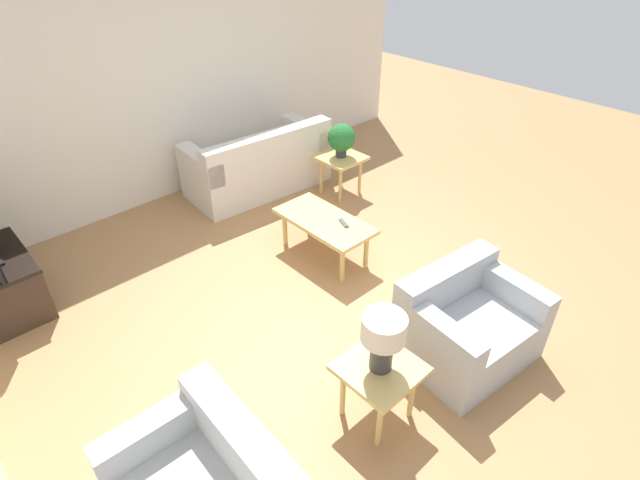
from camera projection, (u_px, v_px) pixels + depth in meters
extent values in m
plane|color=#A87A4C|center=(362.00, 295.00, 4.72)|extent=(14.00, 14.00, 0.00)
cube|color=silver|center=(175.00, 80.00, 5.80)|extent=(0.12, 7.20, 2.70)
cube|color=silver|center=(258.00, 172.00, 6.36)|extent=(0.95, 1.80, 0.42)
cube|color=silver|center=(270.00, 150.00, 5.93)|extent=(0.33, 1.76, 0.41)
cube|color=silver|center=(305.00, 132.00, 6.57)|extent=(0.84, 0.26, 0.27)
cube|color=silver|center=(199.00, 164.00, 5.77)|extent=(0.84, 0.26, 0.27)
cube|color=#A8ADB2|center=(468.00, 336.00, 3.99)|extent=(0.90, 1.08, 0.42)
cube|color=#A8ADB2|center=(447.00, 281.00, 3.98)|extent=(0.31, 1.01, 0.32)
cube|color=#A8ADB2|center=(437.00, 330.00, 3.61)|extent=(0.80, 0.25, 0.21)
cube|color=#A8ADB2|center=(509.00, 286.00, 4.02)|extent=(0.80, 0.25, 0.21)
cube|color=#A8ADB2|center=(260.00, 465.00, 2.69)|extent=(1.40, 0.25, 0.32)
cube|color=#A8ADB2|center=(159.00, 427.00, 2.95)|extent=(0.19, 0.79, 0.21)
cube|color=tan|center=(324.00, 221.00, 5.03)|extent=(1.05, 0.52, 0.04)
cylinder|color=tan|center=(366.00, 250.00, 4.98)|extent=(0.05, 0.05, 0.40)
cylinder|color=tan|center=(309.00, 217.00, 5.51)|extent=(0.05, 0.05, 0.40)
cylinder|color=tan|center=(342.00, 264.00, 4.79)|extent=(0.05, 0.05, 0.40)
cylinder|color=tan|center=(285.00, 228.00, 5.32)|extent=(0.05, 0.05, 0.40)
cube|color=tan|center=(341.00, 158.00, 6.09)|extent=(0.51, 0.51, 0.04)
cylinder|color=tan|center=(360.00, 176.00, 6.23)|extent=(0.04, 0.04, 0.47)
cylinder|color=tan|center=(340.00, 167.00, 6.44)|extent=(0.04, 0.04, 0.47)
cylinder|color=tan|center=(340.00, 185.00, 6.03)|extent=(0.04, 0.04, 0.47)
cylinder|color=tan|center=(321.00, 176.00, 6.24)|extent=(0.04, 0.04, 0.47)
cube|color=tan|center=(380.00, 369.00, 3.36)|extent=(0.51, 0.51, 0.04)
cylinder|color=tan|center=(412.00, 394.00, 3.50)|extent=(0.04, 0.04, 0.47)
cylinder|color=tan|center=(376.00, 366.00, 3.71)|extent=(0.04, 0.04, 0.47)
cylinder|color=tan|center=(380.00, 423.00, 3.31)|extent=(0.04, 0.04, 0.47)
cylinder|color=tan|center=(343.00, 392.00, 3.51)|extent=(0.04, 0.04, 0.47)
cube|color=#38281E|center=(1.00, 284.00, 4.43)|extent=(0.88, 0.54, 0.55)
cylinder|color=#333338|center=(341.00, 152.00, 6.05)|extent=(0.13, 0.13, 0.10)
sphere|color=#236B2D|center=(341.00, 138.00, 5.95)|extent=(0.33, 0.33, 0.33)
cylinder|color=#333333|center=(381.00, 353.00, 3.28)|extent=(0.15, 0.15, 0.27)
cylinder|color=beige|center=(384.00, 329.00, 3.15)|extent=(0.29, 0.29, 0.18)
cube|color=#4C4C51|center=(344.00, 223.00, 4.94)|extent=(0.16, 0.09, 0.02)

